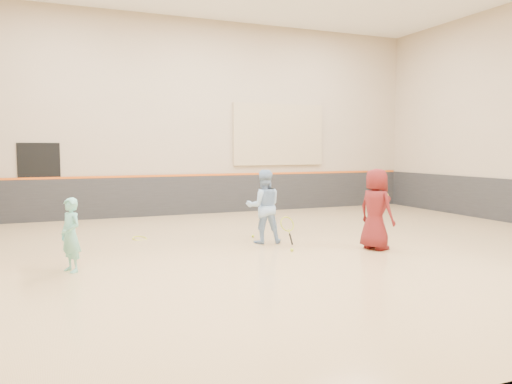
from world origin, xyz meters
name	(u,v)px	position (x,y,z in m)	size (l,w,h in m)	color
room	(278,210)	(0.00, 0.00, 0.81)	(15.04, 12.04, 6.22)	tan
wainscot_back	(197,195)	(0.00, 5.97, 0.60)	(14.90, 0.04, 1.20)	#232326
accent_stripe	(197,175)	(0.00, 5.96, 1.22)	(14.90, 0.03, 0.06)	#D85914
acoustic_panel	(279,135)	(2.80, 5.95, 2.50)	(3.20, 0.08, 2.00)	tan
doorway	(40,183)	(-4.50, 5.98, 1.10)	(1.10, 0.05, 2.20)	black
girl	(71,235)	(-3.93, -0.35, 0.62)	(0.45, 0.30, 1.23)	#7DDAC6
instructor	(264,207)	(0.02, 0.76, 0.79)	(0.77, 0.60, 1.59)	#91B6E1
young_man	(376,209)	(1.86, -0.73, 0.82)	(0.80, 0.52, 1.64)	maroon
held_racket	(287,224)	(0.38, 0.33, 0.45)	(0.35, 0.35, 0.70)	#AEBA29
spare_racket	(140,235)	(-2.40, 2.24, 0.08)	(0.74, 0.74, 0.17)	gold
ball_under_racket	(292,250)	(0.18, -0.30, 0.03)	(0.07, 0.07, 0.07)	#C7E334
ball_in_hand	(387,195)	(1.99, -0.89, 1.12)	(0.07, 0.07, 0.07)	yellow
ball_beside_spare	(253,236)	(0.05, 1.46, 0.03)	(0.07, 0.07, 0.07)	#C2DE33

